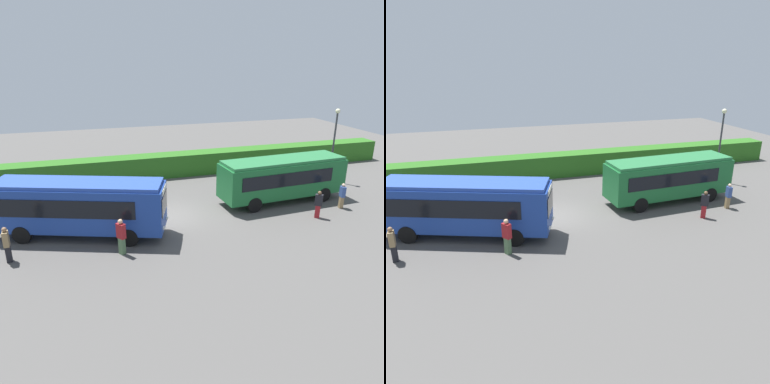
# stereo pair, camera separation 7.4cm
# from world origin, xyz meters

# --- Properties ---
(ground_plane) EXTENTS (64.00, 64.00, 0.00)m
(ground_plane) POSITION_xyz_m (0.00, 0.00, 0.00)
(ground_plane) COLOR #514F4C
(bus_blue) EXTENTS (9.55, 5.38, 3.19)m
(bus_blue) POSITION_xyz_m (-5.43, -1.23, 1.83)
(bus_blue) COLOR navy
(bus_blue) RESTS_ON ground_plane
(bus_green) EXTENTS (8.97, 2.97, 3.02)m
(bus_green) POSITION_xyz_m (7.90, 0.28, 1.75)
(bus_green) COLOR #19602D
(bus_green) RESTS_ON ground_plane
(person_left) EXTENTS (0.28, 0.46, 1.85)m
(person_left) POSITION_xyz_m (-8.92, -3.11, 0.98)
(person_left) COLOR black
(person_left) RESTS_ON ground_plane
(person_center) EXTENTS (0.48, 0.52, 1.93)m
(person_center) POSITION_xyz_m (-3.54, -3.96, 1.02)
(person_center) COLOR #4C6B47
(person_center) RESTS_ON ground_plane
(person_right) EXTENTS (0.51, 0.49, 1.75)m
(person_right) POSITION_xyz_m (8.63, -2.92, 0.92)
(person_right) COLOR maroon
(person_right) RESTS_ON ground_plane
(person_far) EXTENTS (0.34, 0.45, 1.71)m
(person_far) POSITION_xyz_m (11.07, -2.02, 0.90)
(person_far) COLOR olive
(person_far) RESTS_ON ground_plane
(hedge_row) EXTENTS (44.00, 1.80, 1.83)m
(hedge_row) POSITION_xyz_m (0.00, 8.29, 0.92)
(hedge_row) COLOR #2A651D
(hedge_row) RESTS_ON ground_plane
(lamppost) EXTENTS (0.36, 0.36, 5.75)m
(lamppost) POSITION_xyz_m (13.91, 3.11, 3.57)
(lamppost) COLOR #38383D
(lamppost) RESTS_ON ground_plane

